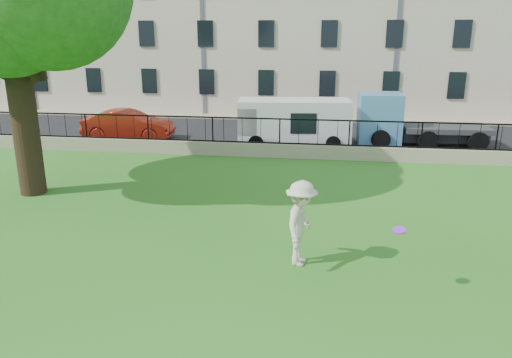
% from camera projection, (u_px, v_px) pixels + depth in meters
% --- Properties ---
extents(ground, '(120.00, 120.00, 0.00)m').
position_uv_depth(ground, '(224.00, 291.00, 10.73)').
color(ground, '#286017').
rests_on(ground, ground).
extents(retaining_wall, '(50.00, 0.40, 0.60)m').
position_uv_depth(retaining_wall, '(279.00, 150.00, 22.03)').
color(retaining_wall, gray).
rests_on(retaining_wall, ground).
extents(iron_railing, '(50.00, 0.05, 1.13)m').
position_uv_depth(iron_railing, '(280.00, 131.00, 21.78)').
color(iron_railing, black).
rests_on(iron_railing, retaining_wall).
extents(street, '(60.00, 9.00, 0.01)m').
position_uv_depth(street, '(288.00, 136.00, 26.57)').
color(street, black).
rests_on(street, ground).
extents(sidewalk, '(60.00, 1.40, 0.12)m').
position_uv_depth(sidewalk, '(295.00, 118.00, 31.49)').
color(sidewalk, gray).
rests_on(sidewalk, ground).
extents(building_row, '(56.40, 10.40, 13.80)m').
position_uv_depth(building_row, '(303.00, 8.00, 34.90)').
color(building_row, beige).
rests_on(building_row, ground).
extents(man, '(1.00, 1.45, 2.06)m').
position_uv_depth(man, '(301.00, 223.00, 11.71)').
color(man, beige).
rests_on(man, ground).
extents(frisbee, '(0.33, 0.32, 0.12)m').
position_uv_depth(frisbee, '(399.00, 230.00, 10.28)').
color(frisbee, '#8B27E1').
extents(red_sedan, '(4.64, 1.86, 1.50)m').
position_uv_depth(red_sedan, '(128.00, 125.00, 25.52)').
color(red_sedan, '#A12313').
rests_on(red_sedan, street).
extents(white_van, '(5.50, 2.65, 2.23)m').
position_uv_depth(white_van, '(294.00, 123.00, 24.01)').
color(white_van, silver).
rests_on(white_van, street).
extents(blue_truck, '(6.02, 2.34, 2.49)m').
position_uv_depth(blue_truck, '(420.00, 120.00, 24.09)').
color(blue_truck, '#5087BB').
rests_on(blue_truck, street).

